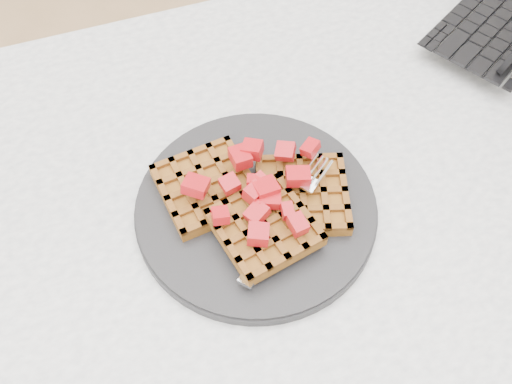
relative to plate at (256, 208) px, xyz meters
The scene contains 5 objects.
table 0.17m from the plate, 15.34° to the right, with size 1.20×0.80×0.75m.
plate is the anchor object (origin of this frame).
waffles 0.02m from the plate, 87.49° to the right, with size 0.21×0.18×0.03m.
strawberry_pile 0.05m from the plate, ahead, with size 0.15×0.15×0.02m, color #93030B, non-canonical shape.
fork 0.05m from the plate, 45.68° to the right, with size 0.02×0.18×0.02m, color silver, non-canonical shape.
Camera 1 is at (-0.23, -0.28, 1.29)m, focal length 40.00 mm.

